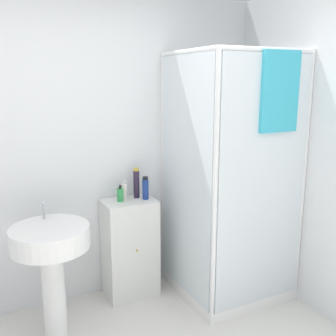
{
  "coord_description": "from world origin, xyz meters",
  "views": [
    {
      "loc": [
        -0.65,
        -1.39,
        1.82
      ],
      "look_at": [
        0.62,
        1.16,
        1.17
      ],
      "focal_mm": 42.0,
      "sensor_mm": 36.0,
      "label": 1
    }
  ],
  "objects_px": {
    "shampoo_bottle_tall_black": "(136,183)",
    "shampoo_bottle_blue": "(145,188)",
    "soap_dispenser": "(120,195)",
    "sink": "(51,253)",
    "lotion_bottle_white": "(124,191)"
  },
  "relations": [
    {
      "from": "shampoo_bottle_tall_black",
      "to": "shampoo_bottle_blue",
      "type": "height_order",
      "value": "shampoo_bottle_tall_black"
    },
    {
      "from": "shampoo_bottle_tall_black",
      "to": "soap_dispenser",
      "type": "bearing_deg",
      "value": -166.45
    },
    {
      "from": "sink",
      "to": "shampoo_bottle_blue",
      "type": "xyz_separation_m",
      "value": [
        0.83,
        0.26,
        0.3
      ]
    },
    {
      "from": "sink",
      "to": "shampoo_bottle_tall_black",
      "type": "xyz_separation_m",
      "value": [
        0.78,
        0.33,
        0.33
      ]
    },
    {
      "from": "soap_dispenser",
      "to": "shampoo_bottle_tall_black",
      "type": "bearing_deg",
      "value": 13.55
    },
    {
      "from": "sink",
      "to": "shampoo_bottle_blue",
      "type": "height_order",
      "value": "shampoo_bottle_blue"
    },
    {
      "from": "lotion_bottle_white",
      "to": "soap_dispenser",
      "type": "bearing_deg",
      "value": -140.87
    },
    {
      "from": "shampoo_bottle_blue",
      "to": "lotion_bottle_white",
      "type": "distance_m",
      "value": 0.18
    },
    {
      "from": "sink",
      "to": "lotion_bottle_white",
      "type": "height_order",
      "value": "lotion_bottle_white"
    },
    {
      "from": "soap_dispenser",
      "to": "lotion_bottle_white",
      "type": "relative_size",
      "value": 0.84
    },
    {
      "from": "shampoo_bottle_blue",
      "to": "lotion_bottle_white",
      "type": "height_order",
      "value": "shampoo_bottle_blue"
    },
    {
      "from": "shampoo_bottle_blue",
      "to": "lotion_bottle_white",
      "type": "bearing_deg",
      "value": 153.2
    },
    {
      "from": "soap_dispenser",
      "to": "shampoo_bottle_blue",
      "type": "bearing_deg",
      "value": -10.19
    },
    {
      "from": "shampoo_bottle_tall_black",
      "to": "lotion_bottle_white",
      "type": "xyz_separation_m",
      "value": [
        -0.11,
        0.0,
        -0.05
      ]
    },
    {
      "from": "sink",
      "to": "lotion_bottle_white",
      "type": "xyz_separation_m",
      "value": [
        0.67,
        0.33,
        0.28
      ]
    }
  ]
}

